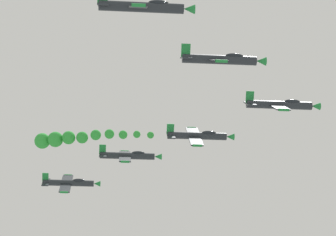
{
  "coord_description": "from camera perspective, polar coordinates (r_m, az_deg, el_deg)",
  "views": [
    {
      "loc": [
        91.88,
        -7.1,
        71.89
      ],
      "look_at": [
        0.0,
        0.0,
        112.72
      ],
      "focal_mm": 75.28,
      "sensor_mm": 36.0,
      "label": 1
    }
  ],
  "objects": [
    {
      "name": "airplane_trailing",
      "position": [
        127.5,
        -7.98,
        -5.22
      ],
      "size": [
        7.78,
        10.35,
        6.13
      ],
      "rotation": [
        0.0,
        0.66,
        0.0
      ],
      "color": "#23282D"
    },
    {
      "name": "airplane_left_outer",
      "position": [
        116.53,
        -3.23,
        -3.06
      ],
      "size": [
        8.35,
        10.35,
        5.29
      ],
      "rotation": [
        0.0,
        0.55,
        0.0
      ],
      "color": "#23282D"
    },
    {
      "name": "smoke_trail_left_inner",
      "position": [
        108.85,
        -7.95,
        -1.64
      ],
      "size": [
        5.67,
        18.29,
        2.43
      ],
      "color": "green"
    },
    {
      "name": "airplane_lead",
      "position": [
        97.34,
        9.09,
        1.06
      ],
      "size": [
        8.32,
        10.35,
        5.34
      ],
      "rotation": [
        0.0,
        0.55,
        0.0
      ],
      "color": "#23282D"
    },
    {
      "name": "airplane_right_inner",
      "position": [
        85.29,
        4.3,
        4.75
      ],
      "size": [
        8.49,
        10.35,
        5.03
      ],
      "rotation": [
        0.0,
        0.52,
        0.0
      ],
      "color": "#23282D"
    },
    {
      "name": "airplane_left_inner",
      "position": [
        106.94,
        2.46,
        -1.44
      ],
      "size": [
        7.63,
        10.35,
        6.33
      ],
      "rotation": [
        0.0,
        0.69,
        0.0
      ],
      "color": "#23282D"
    },
    {
      "name": "airplane_right_outer",
      "position": [
        75.34,
        -2.04,
        8.98
      ],
      "size": [
        8.5,
        10.35,
        5.02
      ],
      "rotation": [
        0.0,
        0.51,
        0.0
      ],
      "color": "#23282D"
    }
  ]
}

